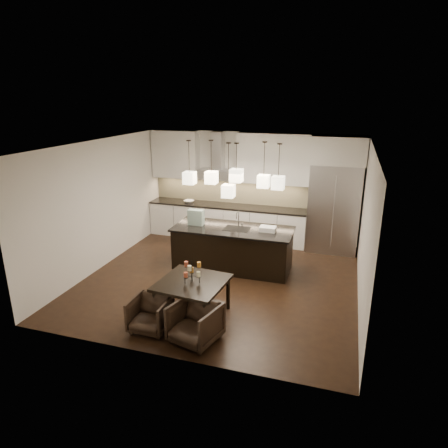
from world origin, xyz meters
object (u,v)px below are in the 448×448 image
(refrigerator, at_px, (334,208))
(island_body, at_px, (233,249))
(armchair_left, at_px, (150,314))
(armchair_right, at_px, (195,323))
(dining_table, at_px, (193,299))

(refrigerator, distance_m, island_body, 2.75)
(island_body, distance_m, armchair_left, 2.87)
(armchair_left, xyz_separation_m, armchair_right, (0.81, -0.08, 0.04))
(island_body, distance_m, dining_table, 2.19)
(armchair_left, relative_size, armchair_right, 0.89)
(dining_table, relative_size, armchair_left, 1.75)
(refrigerator, bearing_deg, dining_table, -118.36)
(armchair_left, bearing_deg, refrigerator, 59.89)
(dining_table, bearing_deg, armchair_left, -123.52)
(armchair_left, bearing_deg, island_body, 78.08)
(dining_table, relative_size, armchair_right, 1.56)
(refrigerator, bearing_deg, island_body, -139.44)
(dining_table, xyz_separation_m, armchair_right, (0.32, -0.69, -0.01))
(dining_table, height_order, armchair_right, dining_table)
(refrigerator, height_order, island_body, refrigerator)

